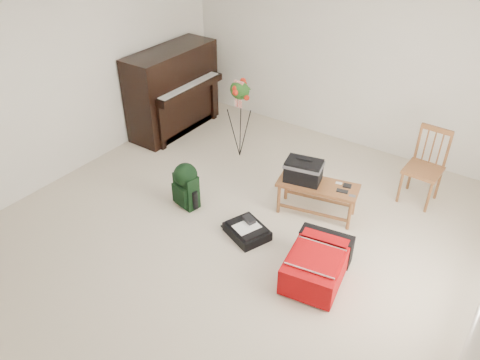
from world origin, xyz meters
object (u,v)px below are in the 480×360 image
Objects in this scene: piano at (174,92)px; red_suitcase at (319,261)px; dining_chair at (424,167)px; green_backpack at (186,183)px; flower_stand at (240,120)px; bench at (309,174)px; black_duffel at (247,230)px.

piano is 3.65m from red_suitcase.
dining_chair reaches higher than green_backpack.
dining_chair is 1.61× the size of green_backpack.
flower_stand reaches higher than dining_chair.
bench is 1.14× the size of red_suitcase.
black_duffel is 0.94m from green_backpack.
flower_stand is at bearing -5.16° from piano.
dining_chair is 2.83m from green_backpack.
green_backpack is at bearing -140.00° from dining_chair.
black_duffel is at bearing 165.51° from red_suitcase.
red_suitcase reaches higher than black_duffel.
bench is 1.48m from flower_stand.
dining_chair is (1.02, 0.97, -0.05)m from bench.
dining_chair reaches higher than bench.
black_duffel is (-1.33, -1.77, -0.38)m from dining_chair.
red_suitcase is 2.48m from flower_stand.
dining_chair is 2.25m from black_duffel.
green_backpack is at bearing -82.41° from flower_stand.
piano is 3.69m from dining_chair.
piano reaches higher than black_duffel.
black_duffel is (2.35, -1.49, -0.53)m from piano.
dining_chair is 0.81× the size of flower_stand.
piano is 2.75m from bench.
green_backpack is (-1.21, -0.75, -0.18)m from bench.
bench is 1.75× the size of black_duffel.
green_backpack is at bearing -44.89° from piano.
flower_stand is at bearing -168.11° from dining_chair.
bench is 1.12m from red_suitcase.
black_duffel is 1.80m from flower_stand.
bench is at bearing -21.69° from flower_stand.
piano is 2.69× the size of black_duffel.
black_duffel is (-0.31, -0.80, -0.43)m from bench.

